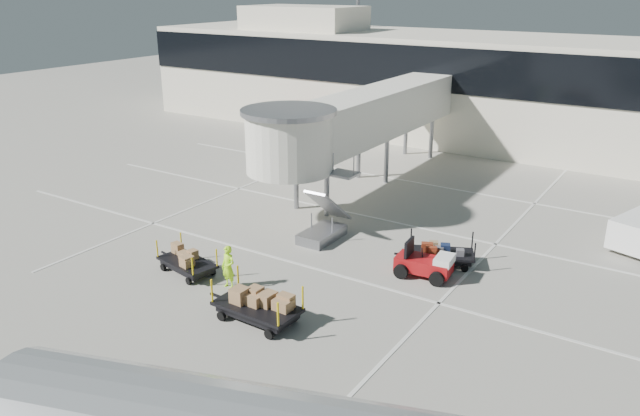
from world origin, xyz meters
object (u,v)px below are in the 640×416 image
(baggage_tug, at_px, (425,264))
(box_cart_far, at_px, (186,262))
(box_cart_near, at_px, (259,307))
(belt_loader, at_px, (298,132))
(suitcase_cart, at_px, (441,254))
(ground_worker, at_px, (228,267))

(baggage_tug, distance_m, box_cart_far, 10.32)
(box_cart_near, bearing_deg, belt_loader, 123.27)
(box_cart_far, relative_size, belt_loader, 0.89)
(belt_loader, bearing_deg, box_cart_far, -71.10)
(baggage_tug, xyz_separation_m, suitcase_cart, (0.09, 1.50, -0.08))
(suitcase_cart, relative_size, ground_worker, 1.91)
(box_cart_near, bearing_deg, suitcase_cart, 67.47)
(baggage_tug, xyz_separation_m, box_cart_far, (-8.87, -5.27, -0.09))
(baggage_tug, xyz_separation_m, ground_worker, (-6.40, -5.34, 0.35))
(suitcase_cart, xyz_separation_m, box_cart_near, (-3.73, -8.35, 0.12))
(box_cart_far, bearing_deg, suitcase_cart, 48.31)
(box_cart_near, distance_m, belt_loader, 28.38)
(baggage_tug, distance_m, belt_loader, 25.36)
(baggage_tug, bearing_deg, box_cart_far, -155.09)
(box_cart_far, distance_m, ground_worker, 2.51)
(box_cart_far, height_order, belt_loader, belt_loader)
(baggage_tug, bearing_deg, suitcase_cart, 80.55)
(baggage_tug, xyz_separation_m, box_cart_near, (-3.63, -6.86, 0.04))
(suitcase_cart, bearing_deg, belt_loader, 115.32)
(box_cart_near, height_order, ground_worker, ground_worker)
(belt_loader, bearing_deg, baggage_tug, -47.30)
(box_cart_near, relative_size, box_cart_far, 1.16)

